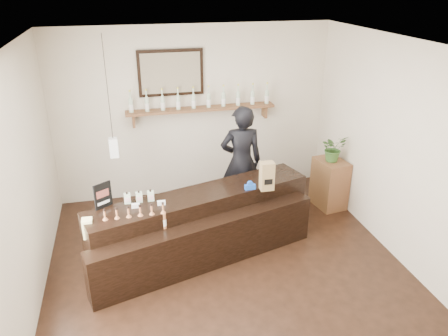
% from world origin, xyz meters
% --- Properties ---
extents(ground, '(5.00, 5.00, 0.00)m').
position_xyz_m(ground, '(0.00, 0.00, 0.00)').
color(ground, black).
rests_on(ground, ground).
extents(room_shell, '(5.00, 5.00, 5.00)m').
position_xyz_m(room_shell, '(0.00, 0.00, 1.70)').
color(room_shell, beige).
rests_on(room_shell, ground).
extents(back_wall_decor, '(2.66, 0.96, 1.69)m').
position_xyz_m(back_wall_decor, '(-0.16, 2.37, 1.76)').
color(back_wall_decor, brown).
rests_on(back_wall_decor, ground).
extents(counter, '(3.09, 1.64, 1.00)m').
position_xyz_m(counter, '(-0.24, 0.59, 0.40)').
color(counter, black).
rests_on(counter, ground).
extents(promo_sign, '(0.21, 0.14, 0.33)m').
position_xyz_m(promo_sign, '(-1.46, 0.60, 1.02)').
color(promo_sign, black).
rests_on(promo_sign, counter).
extents(paper_bag, '(0.18, 0.14, 0.39)m').
position_xyz_m(paper_bag, '(0.63, 0.61, 1.05)').
color(paper_bag, '#9B7A4A').
rests_on(paper_bag, counter).
extents(tape_dispenser, '(0.14, 0.06, 0.12)m').
position_xyz_m(tape_dispenser, '(0.42, 0.66, 0.90)').
color(tape_dispenser, blue).
rests_on(tape_dispenser, counter).
extents(side_cabinet, '(0.47, 0.60, 0.79)m').
position_xyz_m(side_cabinet, '(2.00, 1.43, 0.40)').
color(side_cabinet, brown).
rests_on(side_cabinet, ground).
extents(potted_plant, '(0.43, 0.39, 0.42)m').
position_xyz_m(potted_plant, '(2.00, 1.43, 1.00)').
color(potted_plant, '#345C24').
rests_on(potted_plant, side_cabinet).
extents(shopkeeper, '(0.75, 0.52, 1.98)m').
position_xyz_m(shopkeeper, '(0.55, 1.55, 0.99)').
color(shopkeeper, black).
rests_on(shopkeeper, ground).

